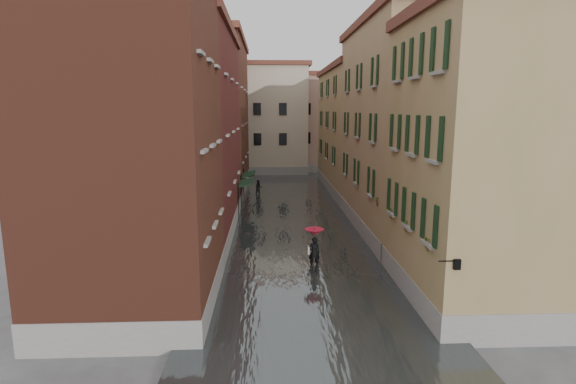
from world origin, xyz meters
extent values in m
plane|color=#505053|center=(0.00, 0.00, 0.00)|extent=(120.00, 120.00, 0.00)
cube|color=#444A4B|center=(0.00, 13.00, 0.10)|extent=(10.00, 60.00, 0.20)
cube|color=brown|center=(-7.00, -2.00, 6.50)|extent=(6.00, 8.00, 13.00)
cube|color=#591D1C|center=(-7.00, 9.00, 6.25)|extent=(6.00, 14.00, 12.50)
cube|color=brown|center=(-7.00, 24.00, 7.00)|extent=(6.00, 16.00, 14.00)
cube|color=olive|center=(7.00, -2.00, 5.75)|extent=(6.00, 8.00, 11.50)
cube|color=tan|center=(7.00, 9.00, 6.50)|extent=(6.00, 14.00, 13.00)
cube|color=olive|center=(7.00, 24.00, 5.75)|extent=(6.00, 16.00, 11.50)
cube|color=beige|center=(-3.00, 38.00, 6.50)|extent=(12.00, 9.00, 13.00)
cube|color=tan|center=(6.00, 40.00, 6.00)|extent=(10.00, 9.00, 12.00)
cube|color=black|center=(-3.45, 13.80, 2.55)|extent=(1.09, 3.21, 0.31)
cylinder|color=black|center=(-3.95, 12.20, 1.40)|extent=(0.06, 0.06, 2.80)
cylinder|color=black|center=(-3.95, 15.41, 1.40)|extent=(0.06, 0.06, 2.80)
cube|color=black|center=(-3.45, 18.06, 2.55)|extent=(1.09, 2.96, 0.31)
cylinder|color=black|center=(-3.95, 16.58, 1.40)|extent=(0.06, 0.06, 2.80)
cylinder|color=black|center=(-3.95, 19.53, 1.40)|extent=(0.06, 0.06, 2.80)
cylinder|color=black|center=(4.05, -6.00, 3.10)|extent=(0.60, 0.05, 0.05)
cube|color=black|center=(4.35, -6.00, 3.00)|extent=(0.22, 0.22, 0.35)
cube|color=beige|center=(4.35, -6.00, 3.00)|extent=(0.14, 0.14, 0.24)
cube|color=brown|center=(4.12, -4.35, 3.15)|extent=(0.22, 0.85, 0.18)
imported|color=#265926|center=(4.12, -4.35, 3.57)|extent=(0.59, 0.51, 0.66)
cube|color=brown|center=(4.12, -1.72, 3.15)|extent=(0.22, 0.85, 0.18)
imported|color=#265926|center=(4.12, -1.72, 3.57)|extent=(0.59, 0.51, 0.66)
cube|color=brown|center=(4.12, 0.58, 3.15)|extent=(0.22, 0.85, 0.18)
imported|color=#265926|center=(4.12, 0.58, 3.57)|extent=(0.59, 0.51, 0.66)
cube|color=brown|center=(4.12, 3.24, 3.15)|extent=(0.22, 0.85, 0.18)
imported|color=#265926|center=(4.12, 3.24, 3.57)|extent=(0.59, 0.51, 0.66)
imported|color=black|center=(0.52, 1.97, 0.82)|extent=(0.60, 0.39, 1.63)
cube|color=beige|center=(0.24, 2.02, 0.95)|extent=(0.08, 0.30, 0.38)
cylinder|color=black|center=(0.52, 1.97, 1.35)|extent=(0.02, 0.02, 1.00)
cone|color=red|center=(0.52, 1.97, 1.92)|extent=(1.02, 1.02, 0.28)
imported|color=black|center=(-2.67, 21.52, 0.75)|extent=(0.85, 0.73, 1.50)
camera|label=1|loc=(-1.78, -19.72, 7.97)|focal=28.00mm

